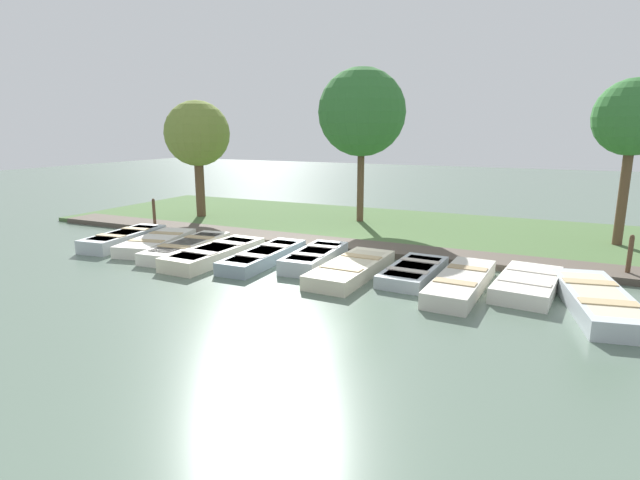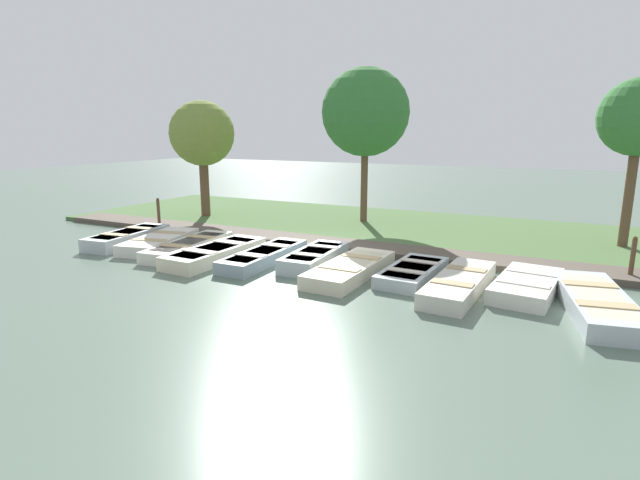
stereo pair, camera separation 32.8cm
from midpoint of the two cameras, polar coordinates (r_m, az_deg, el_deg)
ground_plane at (r=14.64m, az=-0.60°, el=-2.04°), size 80.00×80.00×0.00m
shore_bank at (r=19.10m, az=6.28°, el=1.54°), size 8.00×24.00×0.14m
dock_walkway at (r=15.98m, az=1.95°, el=-0.47°), size 1.36×22.66×0.18m
rowboat_0 at (r=17.51m, az=-20.63°, el=0.30°), size 3.17×1.36×0.44m
rowboat_1 at (r=16.69m, az=-17.33°, el=-0.15°), size 3.27×1.83×0.38m
rowboat_2 at (r=15.73m, az=-14.17°, el=-0.71°), size 3.57×1.33×0.37m
rowboat_3 at (r=14.64m, az=-11.21°, el=-1.46°), size 3.47×1.26×0.41m
rowboat_4 at (r=14.20m, az=-5.76°, el=-1.80°), size 3.44×0.99×0.37m
rowboat_5 at (r=13.83m, az=0.07°, el=-1.99°), size 2.78×1.12×0.43m
rowboat_6 at (r=12.85m, az=4.24°, el=-3.30°), size 3.42×1.27×0.38m
rowboat_7 at (r=12.85m, az=11.27°, el=-3.61°), size 2.74×1.24×0.34m
rowboat_8 at (r=12.08m, az=16.39°, el=-4.77°), size 3.51×1.16×0.40m
rowboat_9 at (r=12.50m, az=23.26°, el=-4.77°), size 2.85×1.49×0.38m
rowboat_10 at (r=11.84m, az=29.77°, el=-6.25°), size 3.75×1.83×0.41m
mooring_post_near at (r=19.93m, az=-17.52°, el=2.98°), size 0.11×0.11×1.15m
mooring_post_far at (r=14.52m, az=32.67°, el=-1.83°), size 0.11×0.11×1.15m
park_tree_far_left at (r=21.24m, az=-12.89°, el=11.67°), size 2.62×2.62×4.84m
park_tree_left at (r=19.50m, az=5.72°, el=14.29°), size 3.32×3.32×5.98m
park_tree_center at (r=17.85m, az=33.12°, el=11.53°), size 2.29×2.29×5.19m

